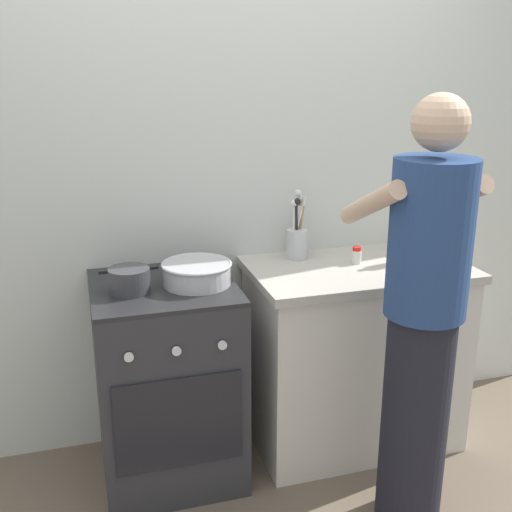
{
  "coord_description": "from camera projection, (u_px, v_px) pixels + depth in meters",
  "views": [
    {
      "loc": [
        -0.67,
        -2.31,
        1.8
      ],
      "look_at": [
        0.05,
        0.12,
        1.0
      ],
      "focal_mm": 43.56,
      "sensor_mm": 36.0,
      "label": 1
    }
  ],
  "objects": [
    {
      "name": "person",
      "position": [
        422.0,
        323.0,
        2.32
      ],
      "size": [
        0.41,
        0.5,
        1.7
      ],
      "color": "black",
      "rests_on": "ground"
    },
    {
      "name": "oil_bottle",
      "position": [
        411.0,
        239.0,
        2.88
      ],
      "size": [
        0.06,
        0.06,
        0.26
      ],
      "color": "gold",
      "rests_on": "countertop"
    },
    {
      "name": "back_wall",
      "position": [
        264.0,
        181.0,
        2.97
      ],
      "size": [
        3.2,
        0.1,
        2.5
      ],
      "color": "silver",
      "rests_on": "ground"
    },
    {
      "name": "stove_range",
      "position": [
        167.0,
        381.0,
        2.74
      ],
      "size": [
        0.6,
        0.62,
        0.9
      ],
      "color": "#2D2D33",
      "rests_on": "ground"
    },
    {
      "name": "spice_bottle",
      "position": [
        357.0,
        255.0,
        2.87
      ],
      "size": [
        0.04,
        0.04,
        0.08
      ],
      "color": "silver",
      "rests_on": "countertop"
    },
    {
      "name": "ground",
      "position": [
        253.0,
        473.0,
        2.83
      ],
      "size": [
        6.0,
        6.0,
        0.0
      ],
      "primitive_type": "plane",
      "color": "#6B5B4C"
    },
    {
      "name": "countertop",
      "position": [
        354.0,
        354.0,
        2.98
      ],
      "size": [
        1.0,
        0.6,
        0.9
      ],
      "color": "silver",
      "rests_on": "ground"
    },
    {
      "name": "utensil_crock",
      "position": [
        297.0,
        237.0,
        2.93
      ],
      "size": [
        0.1,
        0.1,
        0.33
      ],
      "color": "silver",
      "rests_on": "countertop"
    },
    {
      "name": "pot",
      "position": [
        129.0,
        280.0,
        2.51
      ],
      "size": [
        0.24,
        0.17,
        0.1
      ],
      "color": "#38383D",
      "rests_on": "stove_range"
    },
    {
      "name": "mixing_bowl",
      "position": [
        197.0,
        272.0,
        2.6
      ],
      "size": [
        0.3,
        0.3,
        0.1
      ],
      "color": "#B7B7BC",
      "rests_on": "stove_range"
    }
  ]
}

